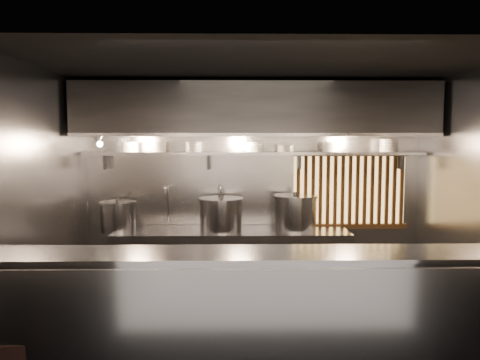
{
  "coord_description": "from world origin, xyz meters",
  "views": [
    {
      "loc": [
        -0.29,
        -4.8,
        2.08
      ],
      "look_at": [
        -0.2,
        0.55,
        1.6
      ],
      "focal_mm": 35.0,
      "sensor_mm": 36.0,
      "label": 1
    }
  ],
  "objects_px": {
    "stock_pot_left": "(118,216)",
    "stock_pot_right": "(295,212)",
    "stock_pot_mid": "(221,214)",
    "heat_lamp": "(98,139)",
    "pendant_bulb": "(247,147)"
  },
  "relations": [
    {
      "from": "stock_pot_left",
      "to": "stock_pot_right",
      "type": "bearing_deg",
      "value": 0.38
    },
    {
      "from": "heat_lamp",
      "to": "stock_pot_right",
      "type": "bearing_deg",
      "value": 7.31
    },
    {
      "from": "stock_pot_left",
      "to": "stock_pot_right",
      "type": "height_order",
      "value": "stock_pot_right"
    },
    {
      "from": "heat_lamp",
      "to": "pendant_bulb",
      "type": "distance_m",
      "value": 1.83
    },
    {
      "from": "stock_pot_left",
      "to": "stock_pot_mid",
      "type": "bearing_deg",
      "value": -1.27
    },
    {
      "from": "heat_lamp",
      "to": "stock_pot_right",
      "type": "height_order",
      "value": "heat_lamp"
    },
    {
      "from": "stock_pot_right",
      "to": "stock_pot_left",
      "type": "bearing_deg",
      "value": -179.62
    },
    {
      "from": "heat_lamp",
      "to": "stock_pot_mid",
      "type": "xyz_separation_m",
      "value": [
        1.47,
        0.27,
        -0.96
      ]
    },
    {
      "from": "stock_pot_mid",
      "to": "heat_lamp",
      "type": "bearing_deg",
      "value": -169.69
    },
    {
      "from": "stock_pot_mid",
      "to": "stock_pot_right",
      "type": "height_order",
      "value": "stock_pot_right"
    },
    {
      "from": "pendant_bulb",
      "to": "heat_lamp",
      "type": "bearing_deg",
      "value": -169.0
    },
    {
      "from": "pendant_bulb",
      "to": "stock_pot_right",
      "type": "height_order",
      "value": "pendant_bulb"
    },
    {
      "from": "pendant_bulb",
      "to": "stock_pot_left",
      "type": "distance_m",
      "value": 1.87
    },
    {
      "from": "stock_pot_left",
      "to": "stock_pot_mid",
      "type": "height_order",
      "value": "stock_pot_mid"
    },
    {
      "from": "heat_lamp",
      "to": "stock_pot_right",
      "type": "distance_m",
      "value": 2.62
    }
  ]
}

